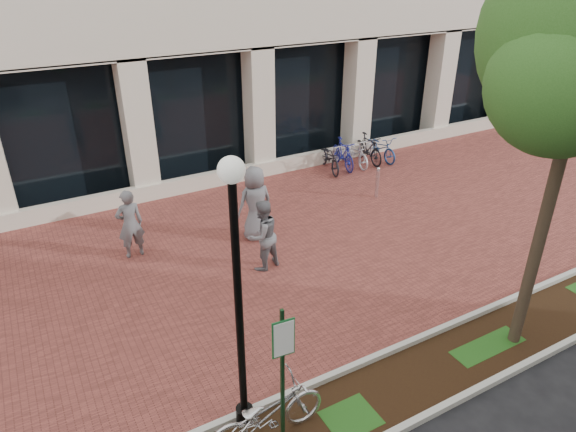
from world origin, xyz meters
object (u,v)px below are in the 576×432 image
locked_bicycle (266,414)px  pedestrian_mid (262,235)px  lamppost (238,291)px  pedestrian_right (255,203)px  parking_sign (283,365)px  pedestrian_left (130,224)px  bike_rack_cluster (356,152)px  bollard (377,182)px

locked_bicycle → pedestrian_mid: (2.16, 4.44, 0.37)m
lamppost → pedestrian_right: bearing=62.3°
parking_sign → pedestrian_left: bearing=99.7°
lamppost → bike_rack_cluster: size_ratio=1.53×
lamppost → pedestrian_mid: bearing=59.7°
pedestrian_left → parking_sign: bearing=92.9°
pedestrian_mid → pedestrian_right: (0.50, 1.43, 0.12)m
pedestrian_right → bike_rack_cluster: (5.41, 3.00, -0.52)m
pedestrian_right → bike_rack_cluster: 6.21m
parking_sign → bollard: (6.88, 6.55, -1.13)m
locked_bicycle → pedestrian_left: 6.53m
bollard → locked_bicycle: bearing=-138.1°
bollard → pedestrian_mid: bearing=-159.0°
lamppost → bollard: 9.53m
lamppost → pedestrian_mid: 4.92m
pedestrian_mid → pedestrian_right: bearing=-123.9°
lamppost → pedestrian_left: 6.28m
locked_bicycle → bollard: size_ratio=1.98×
parking_sign → pedestrian_left: (-0.60, 6.74, -0.74)m
parking_sign → pedestrian_left: size_ratio=1.45×
locked_bicycle → pedestrian_mid: pedestrian_mid is taller
parking_sign → bike_rack_cluster: bearing=53.6°
parking_sign → lamppost: (-0.34, 0.70, 0.95)m
pedestrian_right → bollard: 4.44m
parking_sign → pedestrian_mid: 5.14m
parking_sign → bike_rack_cluster: parking_sign is taller
parking_sign → bike_rack_cluster: size_ratio=0.86×
parking_sign → bollard: size_ratio=2.60×
lamppost → bollard: bearing=39.1°
parking_sign → locked_bicycle: (-0.16, 0.24, -1.12)m
bollard → pedestrian_left: bearing=178.6°
parking_sign → pedestrian_left: 6.81m
lamppost → locked_bicycle: lamppost is taller
parking_sign → bollard: bearing=48.2°
pedestrian_mid → locked_bicycle: bearing=49.5°
lamppost → bike_rack_cluster: 11.96m
lamppost → pedestrian_right: (2.83, 5.41, -1.59)m
pedestrian_left → bollard: (7.48, -0.19, -0.39)m
locked_bicycle → pedestrian_right: size_ratio=0.98×
locked_bicycle → bollard: (7.05, 6.32, -0.01)m
pedestrian_mid → bike_rack_cluster: (5.91, 4.43, -0.40)m
pedestrian_left → bike_rack_cluster: size_ratio=0.60×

